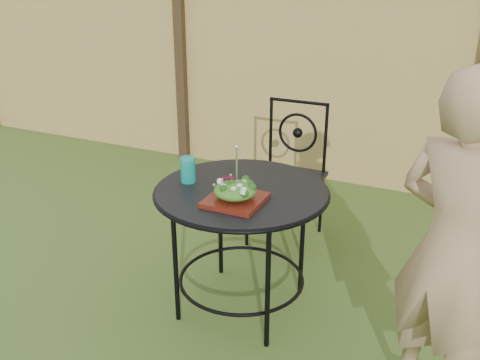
{
  "coord_description": "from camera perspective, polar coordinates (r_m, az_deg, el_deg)",
  "views": [
    {
      "loc": [
        1.32,
        -2.19,
        1.83
      ],
      "look_at": [
        0.22,
        0.18,
        0.75
      ],
      "focal_mm": 40.0,
      "sensor_mm": 36.0,
      "label": 1
    }
  ],
  "objects": [
    {
      "name": "ground",
      "position": [
        3.14,
        -5.14,
        -13.27
      ],
      "size": [
        60.0,
        60.0,
        0.0
      ],
      "primitive_type": "plane",
      "color": "#264917",
      "rests_on": "ground"
    },
    {
      "name": "fence",
      "position": [
        4.66,
        8.15,
        11.33
      ],
      "size": [
        8.0,
        0.12,
        1.9
      ],
      "color": "tan",
      "rests_on": "ground"
    },
    {
      "name": "patio_table",
      "position": [
        2.84,
        0.16,
        -3.52
      ],
      "size": [
        0.92,
        0.92,
        0.72
      ],
      "color": "black",
      "rests_on": "ground"
    },
    {
      "name": "patio_chair",
      "position": [
        3.67,
        5.25,
        1.15
      ],
      "size": [
        0.46,
        0.46,
        0.95
      ],
      "color": "black",
      "rests_on": "ground"
    },
    {
      "name": "diner",
      "position": [
        2.3,
        21.85,
        -7.23
      ],
      "size": [
        0.66,
        0.59,
        1.51
      ],
      "primitive_type": "imported",
      "rotation": [
        0.0,
        0.0,
        2.61
      ],
      "color": "#9D7C59",
      "rests_on": "ground"
    },
    {
      "name": "salad_plate",
      "position": [
        2.63,
        -0.54,
        -2.15
      ],
      "size": [
        0.27,
        0.27,
        0.02
      ],
      "primitive_type": "cube",
      "color": "#460A0B",
      "rests_on": "patio_table"
    },
    {
      "name": "salad",
      "position": [
        2.61,
        -0.54,
        -1.11
      ],
      "size": [
        0.21,
        0.21,
        0.08
      ],
      "primitive_type": "ellipsoid",
      "color": "#235614",
      "rests_on": "salad_plate"
    },
    {
      "name": "fork",
      "position": [
        2.55,
        -0.35,
        1.53
      ],
      "size": [
        0.01,
        0.01,
        0.18
      ],
      "primitive_type": "cylinder",
      "color": "silver",
      "rests_on": "salad"
    },
    {
      "name": "drinking_glass",
      "position": [
        2.86,
        -5.58,
        1.11
      ],
      "size": [
        0.08,
        0.08,
        0.14
      ],
      "primitive_type": "cylinder",
      "color": "#0C9386",
      "rests_on": "patio_table"
    }
  ]
}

